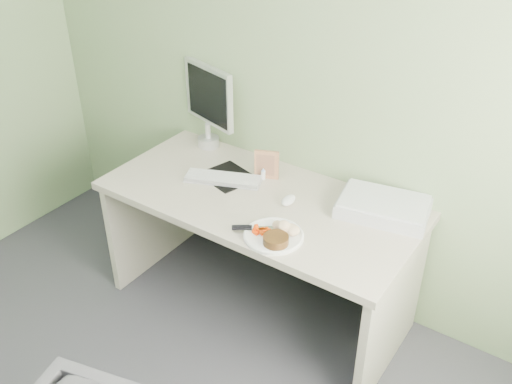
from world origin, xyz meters
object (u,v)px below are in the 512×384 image
Objects in this scene: scanner at (384,208)px; desk at (259,227)px; plate at (274,236)px; monitor at (209,102)px.

desk is at bearing -170.27° from scanner.
plate reaches higher than desk.
scanner is (0.57, 0.22, 0.22)m from desk.
desk is 0.39m from plate.
monitor is at bearing 164.11° from scanner.
plate is at bearing -18.80° from monitor.
monitor is (-1.12, 0.10, 0.24)m from scanner.
monitor is at bearing 145.16° from plate.
desk is 3.35× the size of monitor.
plate is 1.00m from monitor.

